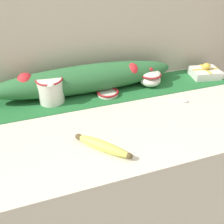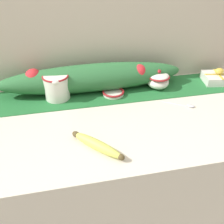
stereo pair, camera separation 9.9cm
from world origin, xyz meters
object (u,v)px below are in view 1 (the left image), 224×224
(cream_pitcher, at_px, (51,89))
(gift_box, at_px, (205,72))
(small_dish, at_px, (108,93))
(banana, at_px, (103,146))
(spoon, at_px, (182,101))
(sugar_bowl, at_px, (150,78))

(cream_pitcher, distance_m, gift_box, 0.83)
(small_dish, height_order, gift_box, gift_box)
(banana, height_order, spoon, banana)
(cream_pitcher, height_order, gift_box, cream_pitcher)
(gift_box, bearing_deg, sugar_bowl, 179.74)
(cream_pitcher, distance_m, sugar_bowl, 0.49)
(small_dish, relative_size, gift_box, 0.65)
(sugar_bowl, height_order, gift_box, sugar_bowl)
(cream_pitcher, relative_size, gift_box, 0.85)
(cream_pitcher, relative_size, spoon, 1.05)
(sugar_bowl, distance_m, spoon, 0.21)
(spoon, bearing_deg, small_dish, -176.29)
(cream_pitcher, distance_m, spoon, 0.60)
(spoon, distance_m, gift_box, 0.32)
(sugar_bowl, xyz_separation_m, banana, (-0.37, -0.39, -0.03))
(cream_pitcher, bearing_deg, sugar_bowl, -0.13)
(small_dish, relative_size, spoon, 0.80)
(small_dish, xyz_separation_m, spoon, (0.31, -0.17, -0.01))
(banana, bearing_deg, spoon, 23.68)
(small_dish, height_order, spoon, small_dish)
(cream_pitcher, relative_size, small_dish, 1.31)
(small_dish, bearing_deg, banana, -110.52)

